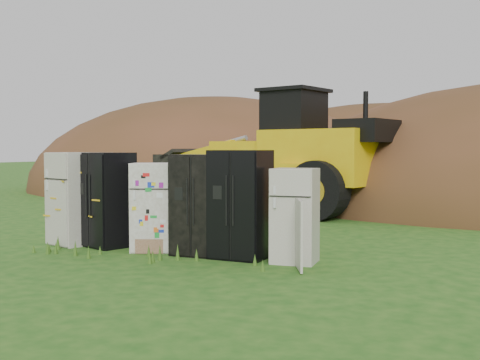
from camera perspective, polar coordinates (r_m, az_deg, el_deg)
The scene contains 10 objects.
ground at distance 11.31m, azimuth -5.87°, elevation -6.85°, with size 120.00×120.00×0.00m, color #1C5015.
fridge_leftmost at distance 12.55m, azimuth -15.45°, elevation -1.70°, with size 0.82×0.79×1.85m, color beige, non-canonical shape.
fridge_black_side at distance 12.14m, azimuth -12.53°, elevation -1.82°, with size 0.97×0.76×1.85m, color black, non-canonical shape.
fridge_sticker at distance 11.46m, azimuth -8.33°, elevation -2.55°, with size 0.74×0.68×1.66m, color silver, non-canonical shape.
fridge_dark_mid at distance 10.94m, azimuth -3.73°, elevation -2.35°, with size 0.93×0.76×1.83m, color black, non-canonical shape.
fridge_black_right at distance 10.59m, azimuth 0.05°, elevation -2.31°, with size 0.95×0.79×1.90m, color black, non-canonical shape.
fridge_open_door at distance 10.21m, azimuth 5.22°, elevation -3.38°, with size 0.72×0.67×1.60m, color beige, non-canonical shape.
wheel_loader at distance 18.57m, azimuth 2.69°, elevation 2.76°, with size 7.67×3.11×3.71m, color yellow, non-canonical shape.
dirt_mound_left at distance 27.49m, azimuth -2.92°, elevation -1.03°, with size 17.96×13.47×8.52m, color #463016.
dirt_mound_back at distance 28.72m, azimuth 13.55°, elevation -0.94°, with size 19.70×13.13×8.04m, color #463016.
Camera 1 is at (5.70, -9.58, 1.93)m, focal length 45.00 mm.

